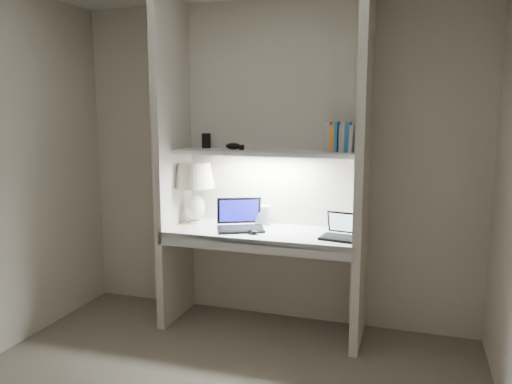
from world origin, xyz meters
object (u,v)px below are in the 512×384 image
at_px(table_lamp, 194,182).
at_px(speaker, 263,215).
at_px(laptop_main, 240,222).
at_px(laptop_netbook, 343,232).
at_px(book_row, 339,138).

distance_m(table_lamp, speaker, 0.60).
bearing_deg(laptop_main, laptop_netbook, -28.46).
relative_size(table_lamp, laptop_main, 1.13).
bearing_deg(speaker, laptop_netbook, -30.34).
bearing_deg(speaker, table_lamp, -178.89).
bearing_deg(table_lamp, laptop_netbook, -6.44).
relative_size(laptop_netbook, book_row, 1.42).
height_order(laptop_main, laptop_netbook, laptop_main).
xyz_separation_m(laptop_netbook, book_row, (-0.07, 0.18, 0.66)).
xyz_separation_m(laptop_main, speaker, (0.12, 0.19, 0.02)).
relative_size(laptop_netbook, speaker, 2.03).
relative_size(speaker, book_row, 0.70).
distance_m(table_lamp, laptop_netbook, 1.24).
bearing_deg(speaker, laptop_main, -131.97).
xyz_separation_m(table_lamp, book_row, (1.14, 0.04, 0.37)).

